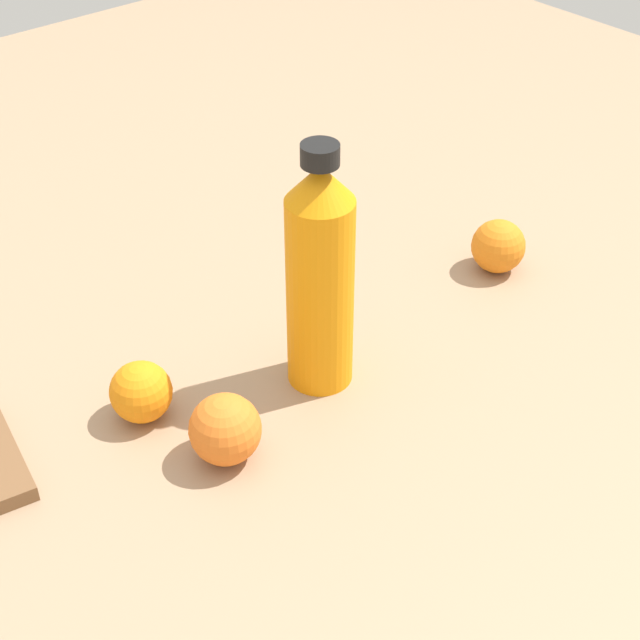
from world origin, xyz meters
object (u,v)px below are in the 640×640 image
Objects in this scene: water_bottle at (320,276)px; orange_0 at (225,429)px; orange_1 at (498,246)px; orange_2 at (141,392)px.

orange_0 is at bearing -34.96° from water_bottle.
orange_2 is at bearing 173.29° from orange_1.
water_bottle is 3.88× the size of orange_0.
water_bottle reaches higher than orange_1.
orange_2 is at bearing 106.42° from orange_0.
water_bottle is at bearing -21.37° from orange_2.
orange_2 is (-0.19, 0.07, -0.10)m from water_bottle.
water_bottle is 4.30× the size of orange_2.
orange_0 is 1.11× the size of orange_2.
orange_0 is 0.11m from orange_2.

